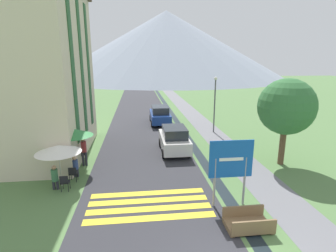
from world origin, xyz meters
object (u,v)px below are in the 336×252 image
object	(u,v)px
road_sign	(231,164)
cafe_umbrella_front_white	(58,149)
parked_car_far	(160,115)
streetlamp	(215,100)
person_standing_terrace	(84,150)
cafe_chair_nearest	(65,182)
cafe_umbrella_middle_green	(74,132)
footbridge	(248,223)
cafe_chair_far_right	(80,155)
person_seated_far	(75,165)
cafe_chair_middle	(69,162)
person_seated_near	(55,176)
tree_by_path	(286,107)
cafe_chair_near_left	(73,173)
parked_car_near	(174,139)
hotel_building	(35,61)
cafe_chair_far_left	(83,154)

from	to	relation	value
road_sign	cafe_umbrella_front_white	xyz separation A→B (m)	(-7.92, 2.84, 0.02)
parked_car_far	streetlamp	xyz separation A→B (m)	(4.52, -3.88, 2.02)
cafe_umbrella_front_white	person_standing_terrace	bearing A→B (deg)	75.23
cafe_chair_nearest	cafe_umbrella_middle_green	xyz separation A→B (m)	(0.01, 2.65, 1.78)
footbridge	cafe_chair_far_right	world-z (taller)	cafe_chair_far_right
cafe_umbrella_front_white	cafe_umbrella_middle_green	distance (m)	2.05
footbridge	road_sign	bearing A→B (deg)	96.13
cafe_umbrella_front_white	person_seated_far	xyz separation A→B (m)	(0.49, 1.01, -1.32)
cafe_chair_middle	cafe_umbrella_front_white	distance (m)	2.48
person_seated_near	tree_by_path	distance (m)	13.43
parked_car_far	cafe_chair_near_left	world-z (taller)	parked_car_far
person_standing_terrace	parked_car_near	bearing A→B (deg)	18.16
hotel_building	cafe_chair_middle	distance (m)	7.06
road_sign	cafe_chair_far_right	world-z (taller)	road_sign
cafe_chair_near_left	cafe_chair_far_left	xyz separation A→B (m)	(-0.04, 2.99, 0.00)
cafe_umbrella_front_white	cafe_umbrella_middle_green	xyz separation A→B (m)	(0.35, 2.00, 0.30)
footbridge	cafe_umbrella_middle_green	world-z (taller)	cafe_umbrella_middle_green
parked_car_near	streetlamp	size ratio (longest dim) A/B	0.82
hotel_building	cafe_umbrella_middle_green	size ratio (longest dim) A/B	4.68
cafe_chair_far_right	person_seated_far	xyz separation A→B (m)	(0.19, -2.16, 0.16)
person_seated_far	parked_car_far	bearing A→B (deg)	64.66
footbridge	parked_car_near	bearing A→B (deg)	100.04
road_sign	person_seated_far	world-z (taller)	road_sign
hotel_building	streetlamp	world-z (taller)	hotel_building
cafe_chair_middle	person_standing_terrace	xyz separation A→B (m)	(0.77, 0.60, 0.51)
road_sign	cafe_chair_middle	xyz separation A→B (m)	(-8.00, 4.83, -1.46)
cafe_umbrella_middle_green	streetlamp	size ratio (longest dim) A/B	0.51
road_sign	person_seated_near	size ratio (longest dim) A/B	2.38
person_seated_near	tree_by_path	bearing A→B (deg)	8.13
cafe_umbrella_front_white	streetlamp	world-z (taller)	streetlamp
parked_car_near	person_seated_far	bearing A→B (deg)	-149.81
cafe_umbrella_front_white	cafe_chair_near_left	bearing A→B (deg)	35.28
parked_car_far	cafe_chair_nearest	bearing A→B (deg)	-113.15
hotel_building	cafe_umbrella_front_white	size ratio (longest dim) A/B	5.20
person_standing_terrace	person_seated_near	bearing A→B (deg)	-106.23
streetlamp	person_seated_far	bearing A→B (deg)	-141.20
cafe_chair_near_left	person_standing_terrace	distance (m)	2.30
cafe_chair_far_left	cafe_umbrella_front_white	xyz separation A→B (m)	(-0.47, -3.34, 1.48)
cafe_chair_far_left	streetlamp	world-z (taller)	streetlamp
road_sign	person_seated_near	world-z (taller)	road_sign
cafe_chair_middle	person_seated_far	bearing A→B (deg)	-80.90
cafe_chair_nearest	streetlamp	size ratio (longest dim) A/B	0.17
cafe_umbrella_middle_green	cafe_umbrella_front_white	bearing A→B (deg)	-99.86
footbridge	cafe_chair_nearest	size ratio (longest dim) A/B	2.00
footbridge	cafe_chair_middle	size ratio (longest dim) A/B	2.00
cafe_chair_near_left	person_seated_near	world-z (taller)	person_seated_near
footbridge	parked_car_far	xyz separation A→B (m)	(-1.86, 17.68, 0.69)
cafe_chair_near_left	person_seated_far	xyz separation A→B (m)	(-0.01, 0.65, 0.16)
cafe_chair_middle	person_seated_near	size ratio (longest dim) A/B	0.67
parked_car_near	tree_by_path	xyz separation A→B (m)	(6.30, -3.04, 2.70)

